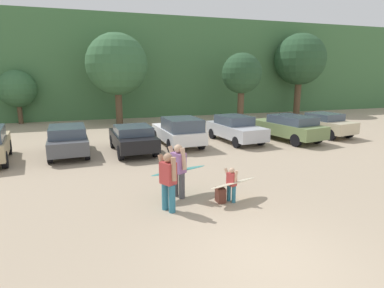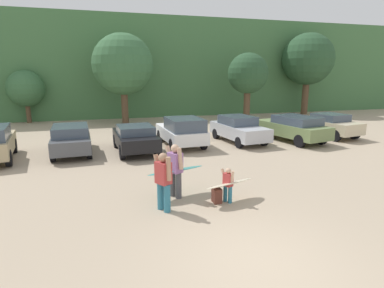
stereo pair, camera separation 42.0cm
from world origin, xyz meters
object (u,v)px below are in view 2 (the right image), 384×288
(parked_car_dark_gray, at_px, (71,139))
(backpack_dropped, at_px, (217,195))
(parked_car_black, at_px, (135,138))
(parked_car_champagne, at_px, (329,124))
(surfboard_teal, at_px, (176,170))
(parked_car_olive_green, at_px, (293,127))
(person_adult, at_px, (175,168))
(surfboard_cream, at_px, (230,183))
(person_companion, at_px, (163,178))
(parked_car_white, at_px, (182,131))
(parked_car_silver, at_px, (239,129))
(person_child, at_px, (228,183))

(parked_car_dark_gray, xyz_separation_m, backpack_dropped, (4.73, -7.57, -0.54))
(parked_car_black, relative_size, parked_car_champagne, 0.99)
(surfboard_teal, xyz_separation_m, backpack_dropped, (1.05, -0.92, -0.60))
(parked_car_black, bearing_deg, parked_car_olive_green, -92.63)
(person_adult, bearing_deg, surfboard_cream, 123.14)
(parked_car_olive_green, bearing_deg, parked_car_black, 79.91)
(person_companion, xyz_separation_m, surfboard_teal, (0.61, 1.05, -0.13))
(parked_car_white, xyz_separation_m, parked_car_silver, (3.41, 0.18, -0.06))
(parked_car_white, height_order, surfboard_teal, parked_car_white)
(person_child, bearing_deg, surfboard_teal, -64.66)
(parked_car_dark_gray, xyz_separation_m, person_child, (5.06, -7.64, -0.16))
(parked_car_black, distance_m, parked_car_olive_green, 9.07)
(parked_car_white, xyz_separation_m, surfboard_teal, (-1.91, -6.86, -0.00))
(parked_car_champagne, height_order, backpack_dropped, parked_car_champagne)
(person_child, xyz_separation_m, surfboard_teal, (-1.37, 0.99, 0.22))
(parked_car_dark_gray, relative_size, surfboard_cream, 2.21)
(parked_car_olive_green, bearing_deg, person_adult, 116.63)
(parked_car_dark_gray, height_order, person_adult, person_adult)
(parked_car_olive_green, distance_m, person_adult, 10.70)
(parked_car_dark_gray, bearing_deg, parked_car_white, -91.50)
(parked_car_champagne, bearing_deg, parked_car_dark_gray, 81.40)
(person_adult, height_order, person_child, person_adult)
(parked_car_dark_gray, distance_m, parked_car_silver, 9.01)
(parked_car_white, bearing_deg, parked_car_champagne, -92.26)
(person_child, bearing_deg, parked_car_black, -103.16)
(backpack_dropped, bearing_deg, parked_car_champagne, 37.47)
(parked_car_dark_gray, xyz_separation_m, parked_car_champagne, (15.06, 0.34, -0.00))
(parked_car_black, height_order, surfboard_teal, parked_car_black)
(parked_car_white, distance_m, person_child, 7.88)
(parked_car_champagne, distance_m, surfboard_teal, 13.35)
(parked_car_black, height_order, surfboard_cream, parked_car_black)
(surfboard_teal, bearing_deg, parked_car_dark_gray, -77.91)
(person_adult, xyz_separation_m, surfboard_cream, (1.51, -0.81, -0.39))
(parked_car_champagne, bearing_deg, parked_car_olive_green, 91.77)
(parked_car_dark_gray, relative_size, parked_car_white, 0.96)
(person_child, distance_m, backpack_dropped, 0.51)
(parked_car_dark_gray, distance_m, parked_car_white, 5.60)
(parked_car_white, height_order, parked_car_silver, parked_car_white)
(surfboard_teal, distance_m, backpack_dropped, 1.52)
(parked_car_dark_gray, distance_m, person_adult, 7.71)
(parked_car_black, xyz_separation_m, person_child, (2.03, -7.23, -0.12))
(parked_car_black, distance_m, parked_car_champagne, 12.05)
(backpack_dropped, bearing_deg, parked_car_white, 83.69)
(parked_car_black, height_order, parked_car_champagne, parked_car_champagne)
(person_companion, relative_size, surfboard_teal, 0.83)
(parked_car_white, bearing_deg, person_child, 173.06)
(parked_car_black, xyz_separation_m, backpack_dropped, (1.70, -7.16, -0.51))
(parked_car_olive_green, relative_size, person_child, 4.41)
(surfboard_teal, bearing_deg, person_companion, 43.14)
(person_adult, xyz_separation_m, backpack_dropped, (1.11, -0.78, -0.74))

